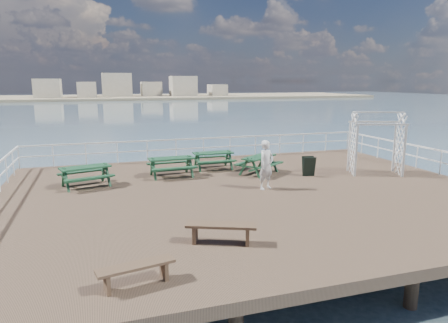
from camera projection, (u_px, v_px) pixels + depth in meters
ground at (251, 195)px, 14.83m from camera, size 18.00×14.00×0.30m
sea_backdrop at (148, 94)px, 143.88m from camera, size 300.00×300.00×9.20m
railing at (227, 156)px, 17.00m from camera, size 17.77×13.76×1.10m
picnic_table_a at (171, 163)px, 17.03m from camera, size 1.96×1.61×0.92m
picnic_table_b at (213, 157)px, 18.49m from camera, size 1.84×1.49×0.89m
picnic_table_c at (259, 161)px, 17.53m from camera, size 2.34×2.26×0.89m
picnic_table_d at (86, 172)px, 15.37m from camera, size 2.17×1.93×0.90m
flat_bench_near at (136, 270)px, 7.91m from camera, size 1.60×0.68×0.45m
flat_bench_far at (221, 229)px, 9.98m from camera, size 1.79×1.07×0.51m
trellis_arbor at (376, 146)px, 17.39m from camera, size 2.46×1.85×2.73m
sandwich_board at (309, 166)px, 17.09m from camera, size 0.59×0.48×0.86m
person at (266, 165)px, 14.95m from camera, size 0.80×0.67×1.86m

